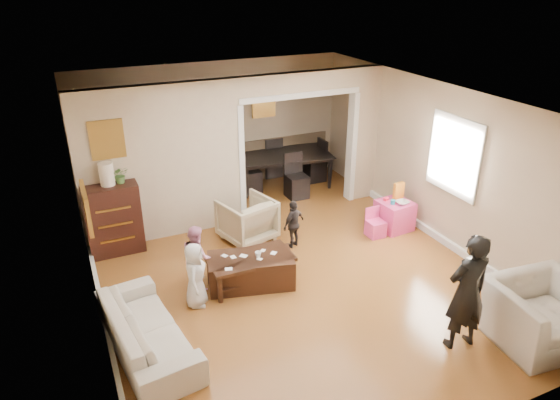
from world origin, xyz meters
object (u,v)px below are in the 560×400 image
dresser (113,218)px  child_toddler (294,224)px  table_lamp (107,174)px  sofa (146,329)px  cyan_cup (393,202)px  armchair_front (541,314)px  coffee_table (251,271)px  child_kneel_b (197,256)px  armchair_back (247,220)px  child_kneel_a (195,275)px  coffee_cup (258,255)px  dining_table (283,170)px  play_table (394,215)px  adult_person (467,292)px

dresser → child_toddler: bearing=-21.6°
dresser → table_lamp: (0.00, 0.00, 0.76)m
sofa → cyan_cup: (4.48, 1.30, 0.27)m
sofa → table_lamp: (0.01, 2.58, 1.06)m
armchair_front → coffee_table: bearing=143.2°
table_lamp → child_kneel_b: (0.93, -1.51, -0.87)m
armchair_back → dresser: bearing=-29.9°
armchair_back → child_kneel_b: (-1.14, -0.98, 0.10)m
table_lamp → child_kneel_b: size_ratio=0.38×
armchair_front → child_kneel_a: size_ratio=1.26×
sofa → coffee_cup: sofa is taller
coffee_table → child_kneel_b: size_ratio=1.27×
child_kneel_a → cyan_cup: bearing=-55.0°
armchair_back → coffee_cup: size_ratio=8.91×
cyan_cup → dining_table: dining_table is taller
coffee_cup → child_kneel_b: bearing=156.4°
sofa → table_lamp: bearing=-7.5°
child_kneel_a → dresser: bearing=46.3°
coffee_cup → play_table: coffee_cup is taller
coffee_cup → child_kneel_b: 0.87m
child_kneel_a → child_kneel_b: 0.47m
dresser → coffee_cup: size_ratio=12.68×
play_table → armchair_back: bearing=164.4°
coffee_table → dining_table: size_ratio=0.61×
cyan_cup → child_kneel_b: (-3.54, -0.23, -0.08)m
dresser → coffee_cup: (1.73, -1.86, -0.08)m
dresser → armchair_front: bearing=-44.9°
dresser → child_toddler: dresser is taller
child_toddler → adult_person: bearing=79.3°
sofa → child_kneel_b: 1.44m
play_table → cyan_cup: (-0.10, -0.05, 0.30)m
sofa → cyan_cup: bearing=-81.1°
cyan_cup → adult_person: bearing=-109.7°
armchair_back → table_lamp: bearing=-29.9°
coffee_cup → cyan_cup: (2.74, 0.58, 0.06)m
child_toddler → sofa: bearing=4.0°
sofa → child_kneel_b: child_kneel_b is taller
coffee_table → child_toddler: bearing=35.5°
coffee_cup → dining_table: dining_table is taller
sofa → play_table: (4.58, 1.35, -0.02)m
play_table → adult_person: size_ratio=0.35×
dresser → coffee_cup: bearing=-47.1°
sofa → armchair_back: bearing=-52.7°
sofa → dining_table: dining_table is taller
table_lamp → child_toddler: bearing=-21.6°
armchair_back → play_table: 2.60m
coffee_table → child_toddler: child_toddler is taller
cyan_cup → child_kneel_a: bearing=-169.5°
armchair_front → coffee_table: size_ratio=0.97×
adult_person → armchair_front: bearing=165.8°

